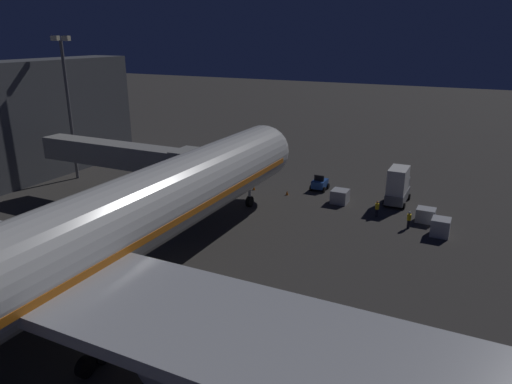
# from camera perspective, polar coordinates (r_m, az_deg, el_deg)

# --- Properties ---
(ground_plane) EXTENTS (320.00, 320.00, 0.00)m
(ground_plane) POSITION_cam_1_polar(r_m,az_deg,el_deg) (37.92, -14.23, -10.75)
(ground_plane) COLOR #383533
(airliner_at_gate) EXTENTS (53.84, 69.26, 18.00)m
(airliner_at_gate) POSITION_cam_1_polar(r_m,az_deg,el_deg) (30.41, -25.40, -8.32)
(airliner_at_gate) COLOR silver
(airliner_at_gate) RESTS_ON ground_plane
(jet_bridge) EXTENTS (21.43, 3.40, 7.06)m
(jet_bridge) POSITION_cam_1_polar(r_m,az_deg,el_deg) (52.98, -14.60, 4.10)
(jet_bridge) COLOR #9E9E99
(jet_bridge) RESTS_ON ground_plane
(apron_floodlight_mast) EXTENTS (2.90, 0.50, 18.01)m
(apron_floodlight_mast) POSITION_cam_1_polar(r_m,az_deg,el_deg) (65.11, -21.75, 10.42)
(apron_floodlight_mast) COLOR #59595E
(apron_floodlight_mast) RESTS_ON ground_plane
(catering_truck) EXTENTS (2.36, 4.90, 4.24)m
(catering_truck) POSITION_cam_1_polar(r_m,az_deg,el_deg) (55.10, 16.78, 0.73)
(catering_truck) COLOR slate
(catering_truck) RESTS_ON ground_plane
(baggage_tug_lead) EXTENTS (1.86, 2.29, 1.95)m
(baggage_tug_lead) POSITION_cam_1_polar(r_m,az_deg,el_deg) (58.31, 7.69, 0.99)
(baggage_tug_lead) COLOR #234C9E
(baggage_tug_lead) RESTS_ON ground_plane
(baggage_container_near_belt) EXTENTS (1.81, 1.89, 1.52)m
(baggage_container_near_belt) POSITION_cam_1_polar(r_m,az_deg,el_deg) (54.22, 10.09, -0.52)
(baggage_container_near_belt) COLOR #B7BABF
(baggage_container_near_belt) RESTS_ON ground_plane
(baggage_container_mid_row) EXTENTS (1.67, 1.78, 1.69)m
(baggage_container_mid_row) POSITION_cam_1_polar(r_m,az_deg,el_deg) (48.05, 21.38, -3.97)
(baggage_container_mid_row) COLOR #B7BABF
(baggage_container_mid_row) RESTS_ON ground_plane
(baggage_container_far_row) EXTENTS (1.83, 1.60, 1.41)m
(baggage_container_far_row) POSITION_cam_1_polar(r_m,az_deg,el_deg) (51.06, 19.79, -2.64)
(baggage_container_far_row) COLOR #B7BABF
(baggage_container_far_row) RESTS_ON ground_plane
(ground_crew_near_nose_gear) EXTENTS (0.40, 0.40, 1.75)m
(ground_crew_near_nose_gear) POSITION_cam_1_polar(r_m,az_deg,el_deg) (50.83, 14.39, -1.89)
(ground_crew_near_nose_gear) COLOR black
(ground_crew_near_nose_gear) RESTS_ON ground_plane
(ground_crew_marshaller_fwd) EXTENTS (0.40, 0.40, 1.76)m
(ground_crew_marshaller_fwd) POSITION_cam_1_polar(r_m,az_deg,el_deg) (48.68, 17.97, -3.13)
(ground_crew_marshaller_fwd) COLOR black
(ground_crew_marshaller_fwd) RESTS_ON ground_plane
(traffic_cone_nose_port) EXTENTS (0.36, 0.36, 0.55)m
(traffic_cone_nose_port) POSITION_cam_1_polar(r_m,az_deg,el_deg) (56.19, 3.77, -0.10)
(traffic_cone_nose_port) COLOR orange
(traffic_cone_nose_port) RESTS_ON ground_plane
(traffic_cone_nose_starboard) EXTENTS (0.36, 0.36, 0.55)m
(traffic_cone_nose_starboard) POSITION_cam_1_polar(r_m,az_deg,el_deg) (57.92, -0.25, 0.52)
(traffic_cone_nose_starboard) COLOR orange
(traffic_cone_nose_starboard) RESTS_ON ground_plane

